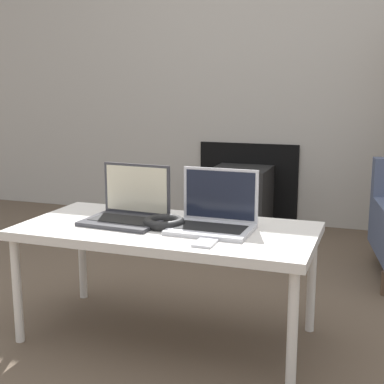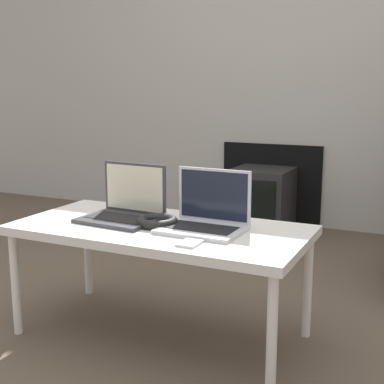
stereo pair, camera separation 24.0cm
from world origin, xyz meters
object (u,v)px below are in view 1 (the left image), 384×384
object	(u,v)px
headphones	(164,222)
phone	(206,242)
laptop_right	(214,216)
laptop_left	(128,209)
tv	(241,198)

from	to	relation	value
headphones	phone	size ratio (longest dim) A/B	1.27
laptop_right	phone	size ratio (longest dim) A/B	2.40
laptop_left	tv	distance (m)	1.80
laptop_left	laptop_right	distance (m)	0.38
phone	headphones	bearing A→B (deg)	145.05
laptop_left	tv	xyz separation A→B (m)	(0.03, 1.78, -0.30)
laptop_left	phone	size ratio (longest dim) A/B	2.48
laptop_left	laptop_right	xyz separation A→B (m)	(0.38, 0.00, 0.00)
laptop_right	headphones	bearing A→B (deg)	-168.36
headphones	phone	world-z (taller)	headphones
headphones	tv	bearing A→B (deg)	94.70
laptop_right	headphones	xyz separation A→B (m)	(-0.20, -0.04, -0.03)
laptop_right	tv	distance (m)	1.84
laptop_left	headphones	size ratio (longest dim) A/B	1.95
phone	tv	distance (m)	2.03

